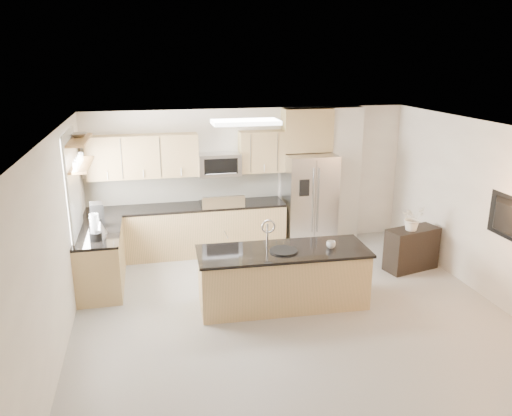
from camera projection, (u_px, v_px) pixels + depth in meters
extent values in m
plane|color=#9F9E98|center=(299.00, 325.00, 6.77)|extent=(6.50, 6.50, 0.00)
cube|color=silver|center=(304.00, 134.00, 6.01)|extent=(6.00, 6.50, 0.02)
cube|color=white|center=(250.00, 178.00, 9.43)|extent=(6.00, 0.02, 2.60)
cube|color=white|center=(446.00, 397.00, 3.35)|extent=(6.00, 0.02, 2.60)
cube|color=white|center=(53.00, 255.00, 5.77)|extent=(0.02, 6.50, 2.60)
cube|color=white|center=(505.00, 220.00, 7.01)|extent=(0.02, 6.50, 2.60)
cube|color=tan|center=(188.00, 231.00, 9.12)|extent=(3.55, 0.65, 0.88)
cube|color=black|center=(187.00, 207.00, 8.99)|extent=(3.55, 0.66, 0.04)
cube|color=silver|center=(185.00, 188.00, 9.20)|extent=(3.55, 0.02, 0.52)
cube|color=tan|center=(101.00, 260.00, 7.82)|extent=(0.65, 1.50, 0.88)
cube|color=black|center=(98.00, 232.00, 7.68)|extent=(0.66, 1.50, 0.04)
cube|color=black|center=(222.00, 228.00, 9.25)|extent=(0.76, 0.64, 0.90)
cube|color=black|center=(221.00, 204.00, 9.11)|extent=(0.76, 0.62, 0.03)
cube|color=#BDBDBF|center=(224.00, 202.00, 8.80)|extent=(0.76, 0.04, 0.22)
cube|color=tan|center=(143.00, 156.00, 8.72)|extent=(1.92, 0.33, 0.75)
cube|color=tan|center=(261.00, 152.00, 9.16)|extent=(0.82, 0.33, 0.75)
cube|color=#BDBDBF|center=(219.00, 164.00, 9.02)|extent=(0.76, 0.40, 0.40)
cube|color=black|center=(221.00, 166.00, 8.84)|extent=(0.60, 0.02, 0.28)
cube|color=#BDBDBF|center=(309.00, 201.00, 9.41)|extent=(0.92, 0.75, 1.78)
cube|color=gray|center=(315.00, 206.00, 9.06)|extent=(0.02, 0.01, 1.69)
cube|color=black|center=(304.00, 188.00, 8.90)|extent=(0.18, 0.03, 0.30)
cube|color=beige|center=(343.00, 175.00, 9.66)|extent=(0.60, 0.30, 2.60)
cube|color=white|center=(72.00, 186.00, 7.40)|extent=(0.03, 1.05, 1.55)
cube|color=silver|center=(73.00, 186.00, 7.40)|extent=(0.03, 1.15, 1.65)
cube|color=#98673D|center=(80.00, 165.00, 7.43)|extent=(0.30, 1.20, 0.04)
cube|color=#98673D|center=(78.00, 140.00, 7.33)|extent=(0.30, 1.20, 0.04)
cube|color=white|center=(246.00, 122.00, 7.43)|extent=(1.00, 0.50, 0.06)
cube|color=tan|center=(283.00, 278.00, 7.25)|extent=(2.42, 0.92, 0.81)
cube|color=black|center=(283.00, 251.00, 7.12)|extent=(2.49, 0.98, 0.04)
cube|color=black|center=(271.00, 253.00, 7.09)|extent=(0.51, 0.37, 0.01)
cylinder|color=#BDBDBF|center=(267.00, 235.00, 7.22)|extent=(0.03, 0.03, 0.34)
torus|color=#BDBDBF|center=(268.00, 226.00, 7.12)|extent=(0.21, 0.03, 0.21)
cube|color=black|center=(412.00, 249.00, 8.48)|extent=(0.97, 0.59, 0.73)
imported|color=silver|center=(331.00, 245.00, 7.17)|extent=(0.18, 0.18, 0.10)
cylinder|color=black|center=(284.00, 251.00, 7.06)|extent=(0.48, 0.48, 0.02)
cylinder|color=black|center=(96.00, 236.00, 7.28)|extent=(0.18, 0.18, 0.12)
cylinder|color=silver|center=(94.00, 223.00, 7.22)|extent=(0.13, 0.13, 0.29)
cone|color=#BDBDBF|center=(101.00, 227.00, 7.54)|extent=(0.19, 0.19, 0.21)
cylinder|color=black|center=(100.00, 220.00, 7.51)|extent=(0.04, 0.04, 0.04)
cube|color=black|center=(97.00, 215.00, 7.84)|extent=(0.23, 0.27, 0.39)
cylinder|color=#BDBDBF|center=(97.00, 222.00, 7.80)|extent=(0.12, 0.12, 0.14)
imported|color=#BDBDBF|center=(79.00, 134.00, 7.48)|extent=(0.33, 0.33, 0.08)
imported|color=white|center=(413.00, 211.00, 8.22)|extent=(0.69, 0.64, 0.64)
imported|color=black|center=(510.00, 221.00, 6.79)|extent=(0.14, 1.08, 0.62)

